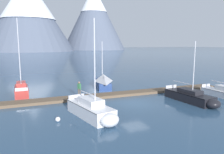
% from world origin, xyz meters
% --- Properties ---
extents(ground_plane, '(700.00, 700.00, 0.00)m').
position_xyz_m(ground_plane, '(0.00, 0.00, 0.00)').
color(ground_plane, '#2D4C6B').
extents(mountain_central_massif, '(77.58, 77.58, 63.56)m').
position_xyz_m(mountain_central_massif, '(0.46, 187.74, 34.09)').
color(mountain_central_massif, slate).
rests_on(mountain_central_massif, ground).
extents(mountain_shoulder_ridge, '(68.74, 68.74, 67.82)m').
position_xyz_m(mountain_shoulder_ridge, '(69.09, 212.36, 35.26)').
color(mountain_shoulder_ridge, slate).
rests_on(mountain_shoulder_ridge, ground).
extents(dock, '(28.95, 3.04, 0.30)m').
position_xyz_m(dock, '(0.00, 4.00, 0.15)').
color(dock, brown).
rests_on(dock, ground).
extents(sailboat_nearest_berth, '(1.56, 6.25, 9.31)m').
position_xyz_m(sailboat_nearest_berth, '(-10.82, 9.57, 0.65)').
color(sailboat_nearest_berth, '#B2332D').
rests_on(sailboat_nearest_berth, ground).
extents(sailboat_second_berth, '(2.91, 6.44, 8.22)m').
position_xyz_m(sailboat_second_berth, '(-5.51, -2.43, 0.69)').
color(sailboat_second_berth, silver).
rests_on(sailboat_second_berth, ground).
extents(sailboat_mid_dock_port, '(3.53, 7.58, 6.59)m').
position_xyz_m(sailboat_mid_dock_port, '(0.20, 9.74, 0.92)').
color(sailboat_mid_dock_port, navy).
rests_on(sailboat_mid_dock_port, ground).
extents(sailboat_mid_dock_starboard, '(2.12, 6.78, 6.51)m').
position_xyz_m(sailboat_mid_dock_starboard, '(5.91, -1.89, 0.58)').
color(sailboat_mid_dock_starboard, black).
rests_on(sailboat_mid_dock_starboard, ground).
extents(person_on_dock, '(0.37, 0.54, 1.69)m').
position_xyz_m(person_on_dock, '(-4.80, 4.39, 1.26)').
color(person_on_dock, brown).
rests_on(person_on_dock, dock).
extents(mooring_buoy_channel_marker, '(0.40, 0.40, 0.48)m').
position_xyz_m(mooring_buoy_channel_marker, '(-8.38, -2.17, 0.20)').
color(mooring_buoy_channel_marker, white).
rests_on(mooring_buoy_channel_marker, ground).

